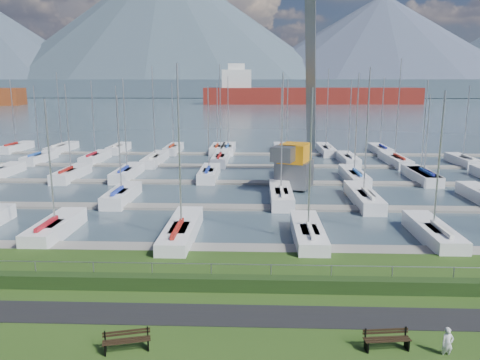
{
  "coord_description": "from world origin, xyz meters",
  "views": [
    {
      "loc": [
        1.27,
        -21.98,
        10.12
      ],
      "look_at": [
        0.0,
        12.0,
        3.0
      ],
      "focal_mm": 35.0,
      "sensor_mm": 36.0,
      "label": 1
    }
  ],
  "objects_px": {
    "bench_right": "(387,339)",
    "crane": "(299,131)",
    "bench_left": "(127,341)",
    "person": "(448,340)"
  },
  "relations": [
    {
      "from": "bench_left",
      "to": "crane",
      "type": "distance_m",
      "value": 32.6
    },
    {
      "from": "bench_right",
      "to": "crane",
      "type": "xyz_separation_m",
      "value": [
        -0.9,
        30.45,
        4.91
      ]
    },
    {
      "from": "person",
      "to": "crane",
      "type": "xyz_separation_m",
      "value": [
        -3.09,
        30.76,
        4.7
      ]
    },
    {
      "from": "person",
      "to": "crane",
      "type": "bearing_deg",
      "value": 88.39
    },
    {
      "from": "person",
      "to": "crane",
      "type": "relative_size",
      "value": 0.06
    },
    {
      "from": "bench_left",
      "to": "crane",
      "type": "bearing_deg",
      "value": 59.2
    },
    {
      "from": "person",
      "to": "crane",
      "type": "distance_m",
      "value": 31.27
    },
    {
      "from": "bench_right",
      "to": "crane",
      "type": "bearing_deg",
      "value": 84.79
    },
    {
      "from": "person",
      "to": "crane",
      "type": "height_order",
      "value": "crane"
    },
    {
      "from": "bench_right",
      "to": "person",
      "type": "bearing_deg",
      "value": -15.04
    }
  ]
}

